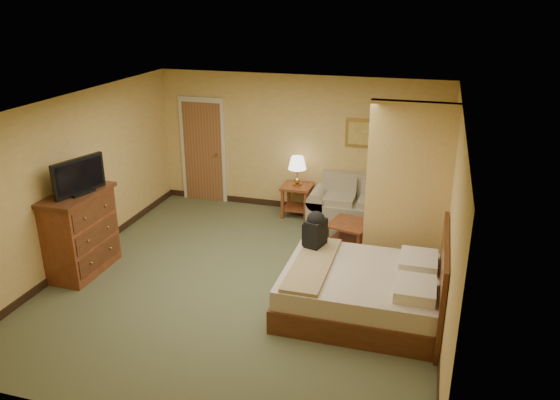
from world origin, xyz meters
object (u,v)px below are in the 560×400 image
at_px(coffee_table, 350,229).
at_px(dresser, 81,232).
at_px(loveseat, 357,209).
at_px(bed, 369,291).

bearing_deg(coffee_table, dresser, -151.76).
bearing_deg(dresser, loveseat, 38.77).
xyz_separation_m(dresser, bed, (4.29, 0.06, -0.32)).
distance_m(loveseat, coffee_table, 0.97).
xyz_separation_m(loveseat, dresser, (-3.69, -2.96, 0.36)).
xyz_separation_m(loveseat, coffee_table, (0.03, -0.97, 0.02)).
height_order(loveseat, coffee_table, loveseat).
bearing_deg(loveseat, dresser, -141.23).
bearing_deg(bed, loveseat, 101.69).
height_order(loveseat, bed, bed).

